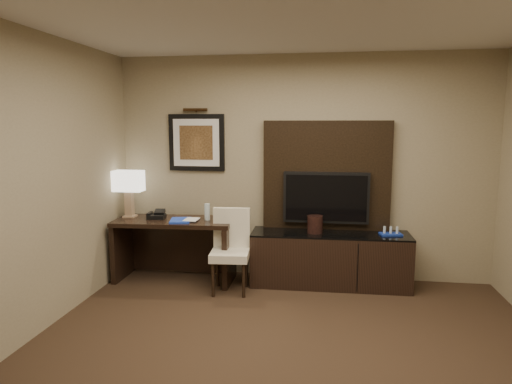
% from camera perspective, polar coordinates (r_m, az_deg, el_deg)
% --- Properties ---
extents(wall_back, '(4.50, 0.01, 2.70)m').
position_cam_1_polar(wall_back, '(5.56, 5.71, 3.00)').
color(wall_back, gray).
rests_on(wall_back, floor).
extents(desk, '(1.43, 0.67, 0.75)m').
position_cam_1_polar(desk, '(5.63, -10.10, -7.13)').
color(desk, black).
rests_on(desk, floor).
extents(credenza, '(1.83, 0.54, 0.63)m').
position_cam_1_polar(credenza, '(5.46, 9.19, -8.28)').
color(credenza, black).
rests_on(credenza, floor).
extents(tv_wall_panel, '(1.50, 0.12, 1.30)m').
position_cam_1_polar(tv_wall_panel, '(5.50, 8.79, 2.04)').
color(tv_wall_panel, black).
rests_on(tv_wall_panel, wall_back).
extents(tv, '(1.00, 0.08, 0.60)m').
position_cam_1_polar(tv, '(5.44, 8.74, -0.69)').
color(tv, black).
rests_on(tv, tv_wall_panel).
extents(artwork, '(0.70, 0.04, 0.70)m').
position_cam_1_polar(artwork, '(5.73, -7.42, 6.14)').
color(artwork, black).
rests_on(artwork, wall_back).
extents(picture_light, '(0.04, 0.04, 0.30)m').
position_cam_1_polar(picture_light, '(5.69, -7.61, 10.15)').
color(picture_light, '#3E2713').
rests_on(picture_light, wall_back).
extents(desk_chair, '(0.46, 0.52, 0.88)m').
position_cam_1_polar(desk_chair, '(5.15, -3.27, -7.74)').
color(desk_chair, beige).
rests_on(desk_chair, floor).
extents(table_lamp, '(0.36, 0.24, 0.54)m').
position_cam_1_polar(table_lamp, '(5.76, -15.59, -0.40)').
color(table_lamp, tan).
rests_on(table_lamp, desk).
extents(desk_phone, '(0.22, 0.21, 0.10)m').
position_cam_1_polar(desk_phone, '(5.62, -12.33, -2.76)').
color(desk_phone, black).
rests_on(desk_phone, desk).
extents(blue_folder, '(0.29, 0.34, 0.02)m').
position_cam_1_polar(blue_folder, '(5.42, -9.43, -3.52)').
color(blue_folder, '#1C3BB8').
rests_on(blue_folder, desk).
extents(book, '(0.16, 0.02, 0.22)m').
position_cam_1_polar(book, '(5.43, -8.95, -2.42)').
color(book, '#C3B799').
rests_on(book, desk).
extents(water_bottle, '(0.08, 0.08, 0.20)m').
position_cam_1_polar(water_bottle, '(5.43, -6.12, -2.49)').
color(water_bottle, silver).
rests_on(water_bottle, desk).
extents(ice_bucket, '(0.21, 0.21, 0.20)m').
position_cam_1_polar(ice_bucket, '(5.34, 7.38, -4.03)').
color(ice_bucket, black).
rests_on(ice_bucket, credenza).
extents(minibar_tray, '(0.26, 0.19, 0.09)m').
position_cam_1_polar(minibar_tray, '(5.42, 16.49, -4.73)').
color(minibar_tray, '#17329A').
rests_on(minibar_tray, credenza).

